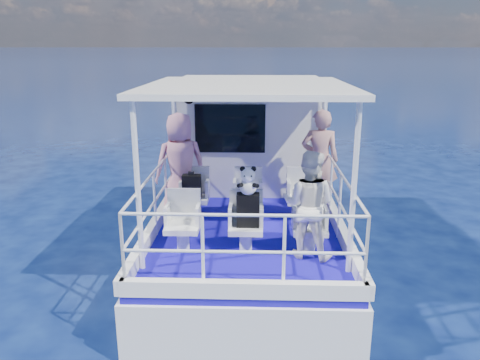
% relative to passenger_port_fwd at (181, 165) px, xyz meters
% --- Properties ---
extents(ground, '(2000.00, 2000.00, 0.00)m').
position_rel_passenger_port_fwd_xyz_m(ground, '(1.15, -0.39, -1.78)').
color(ground, '#071138').
rests_on(ground, ground).
extents(hull, '(3.00, 7.00, 1.60)m').
position_rel_passenger_port_fwd_xyz_m(hull, '(1.15, 0.61, -1.78)').
color(hull, white).
rests_on(hull, ground).
extents(deck, '(2.90, 6.90, 0.10)m').
position_rel_passenger_port_fwd_xyz_m(deck, '(1.15, 0.61, -0.93)').
color(deck, '#170B9C').
rests_on(deck, hull).
extents(cabin, '(2.85, 2.00, 2.20)m').
position_rel_passenger_port_fwd_xyz_m(cabin, '(1.15, 1.91, 0.22)').
color(cabin, white).
rests_on(cabin, deck).
extents(canopy, '(3.00, 3.20, 0.08)m').
position_rel_passenger_port_fwd_xyz_m(canopy, '(1.15, -0.59, 1.36)').
color(canopy, white).
rests_on(canopy, cabin).
extents(canopy_posts, '(2.77, 2.97, 2.20)m').
position_rel_passenger_port_fwd_xyz_m(canopy_posts, '(1.15, -0.64, 0.22)').
color(canopy_posts, white).
rests_on(canopy_posts, deck).
extents(railings, '(2.84, 3.59, 1.00)m').
position_rel_passenger_port_fwd_xyz_m(railings, '(1.15, -0.96, -0.38)').
color(railings, white).
rests_on(railings, deck).
extents(seat_port_fwd, '(0.48, 0.46, 0.38)m').
position_rel_passenger_port_fwd_xyz_m(seat_port_fwd, '(0.25, -0.19, -0.69)').
color(seat_port_fwd, silver).
rests_on(seat_port_fwd, deck).
extents(seat_center_fwd, '(0.48, 0.46, 0.38)m').
position_rel_passenger_port_fwd_xyz_m(seat_center_fwd, '(1.15, -0.19, -0.69)').
color(seat_center_fwd, silver).
rests_on(seat_center_fwd, deck).
extents(seat_stbd_fwd, '(0.48, 0.46, 0.38)m').
position_rel_passenger_port_fwd_xyz_m(seat_stbd_fwd, '(2.05, -0.19, -0.69)').
color(seat_stbd_fwd, silver).
rests_on(seat_stbd_fwd, deck).
extents(seat_port_aft, '(0.48, 0.46, 0.38)m').
position_rel_passenger_port_fwd_xyz_m(seat_port_aft, '(0.25, -1.49, -0.69)').
color(seat_port_aft, silver).
rests_on(seat_port_aft, deck).
extents(seat_center_aft, '(0.48, 0.46, 0.38)m').
position_rel_passenger_port_fwd_xyz_m(seat_center_aft, '(1.15, -1.49, -0.69)').
color(seat_center_aft, silver).
rests_on(seat_center_aft, deck).
extents(seat_stbd_aft, '(0.48, 0.46, 0.38)m').
position_rel_passenger_port_fwd_xyz_m(seat_stbd_aft, '(2.05, -1.49, -0.69)').
color(seat_stbd_aft, silver).
rests_on(seat_stbd_aft, deck).
extents(passenger_port_fwd, '(0.78, 0.67, 1.77)m').
position_rel_passenger_port_fwd_xyz_m(passenger_port_fwd, '(0.00, 0.00, 0.00)').
color(passenger_port_fwd, pink).
rests_on(passenger_port_fwd, deck).
extents(passenger_stbd_fwd, '(0.70, 0.51, 1.79)m').
position_rel_passenger_port_fwd_xyz_m(passenger_stbd_fwd, '(2.40, 0.34, 0.01)').
color(passenger_stbd_fwd, tan).
rests_on(passenger_stbd_fwd, deck).
extents(passenger_stbd_aft, '(0.87, 0.77, 1.50)m').
position_rel_passenger_port_fwd_xyz_m(passenger_stbd_aft, '(2.00, -1.62, -0.13)').
color(passenger_stbd_aft, white).
rests_on(passenger_stbd_aft, deck).
extents(backpack_port, '(0.30, 0.17, 0.40)m').
position_rel_passenger_port_fwd_xyz_m(backpack_port, '(0.22, -0.27, -0.31)').
color(backpack_port, black).
rests_on(backpack_port, seat_port_fwd).
extents(backpack_center, '(0.32, 0.18, 0.48)m').
position_rel_passenger_port_fwd_xyz_m(backpack_center, '(1.18, -1.50, -0.27)').
color(backpack_center, black).
rests_on(backpack_center, seat_center_aft).
extents(compact_camera, '(0.10, 0.06, 0.06)m').
position_rel_passenger_port_fwd_xyz_m(compact_camera, '(0.22, -0.27, -0.08)').
color(compact_camera, black).
rests_on(compact_camera, backpack_port).
extents(panda, '(0.26, 0.21, 0.39)m').
position_rel_passenger_port_fwd_xyz_m(panda, '(1.18, -1.53, 0.17)').
color(panda, white).
rests_on(panda, backpack_center).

